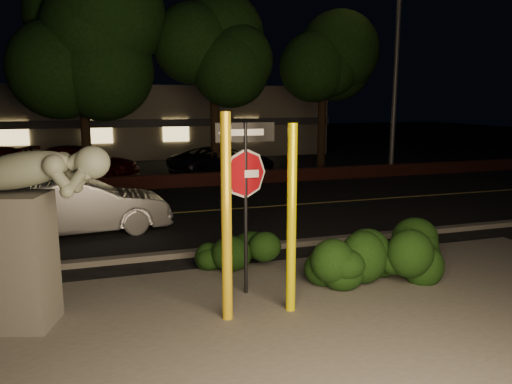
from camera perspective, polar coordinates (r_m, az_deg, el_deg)
ground at (r=17.58m, az=-10.48°, el=-0.29°), size 90.00×90.00×0.00m
patio at (r=7.27m, az=1.33°, el=-16.00°), size 14.00×6.00×0.02m
road at (r=14.67m, az=-8.96°, el=-2.38°), size 80.00×8.00×0.01m
lane_marking at (r=14.66m, az=-8.96°, el=-2.33°), size 80.00×0.12×0.00m
curb at (r=10.75m, az=-5.53°, el=-6.79°), size 80.00×0.25×0.12m
brick_wall at (r=18.80m, az=-11.02°, el=1.17°), size 40.00×0.35×0.50m
parking_lot at (r=24.45m, az=-12.62°, el=2.68°), size 40.00×12.00×0.01m
building at (r=32.22m, az=-14.10°, el=8.03°), size 22.00×10.20×4.00m
tree_far_b at (r=20.53m, az=-19.59°, el=17.81°), size 5.20×5.20×8.41m
tree_far_c at (r=20.61m, az=-4.87°, el=17.23°), size 4.80×4.80×7.84m
tree_far_d at (r=22.70m, az=7.73°, el=15.94°), size 4.40×4.40×7.42m
yellow_pole_left at (r=7.24m, az=-3.39°, el=-3.14°), size 0.15×0.15×3.09m
yellow_pole_right at (r=7.56m, az=4.08°, el=-3.23°), size 0.15×0.15×2.92m
signpost at (r=8.11m, az=-1.21°, el=2.04°), size 0.98×0.08×2.89m
sculpture at (r=7.72m, az=-25.15°, el=-2.70°), size 2.45×1.30×2.63m
hedge_center at (r=9.67m, az=-2.38°, el=-6.37°), size 1.84×1.15×0.89m
hedge_right at (r=9.04m, az=11.54°, el=-7.06°), size 1.84×1.22×1.11m
hedge_far_right at (r=9.67m, az=17.51°, el=-6.12°), size 1.81×1.35×1.13m
streetlight at (r=22.20m, az=15.43°, el=17.26°), size 1.51×0.44×10.06m
silver_sedan at (r=12.84m, az=-19.42°, el=-1.57°), size 4.33×1.88×1.39m
parked_car_red at (r=22.23m, az=-27.23°, el=2.96°), size 4.82×3.15×1.53m
parked_car_darkred at (r=21.78m, az=-19.34°, el=3.19°), size 5.08×3.38×1.37m
parked_car_dark at (r=21.40m, az=-3.79°, el=3.53°), size 5.06×3.44×1.29m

